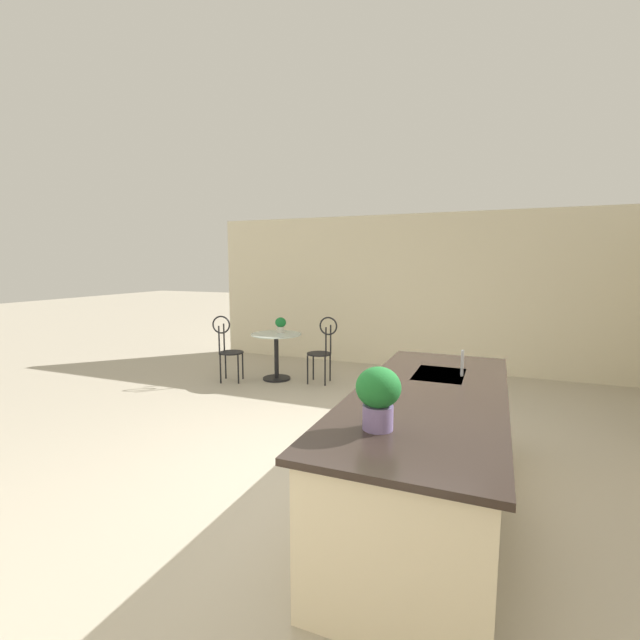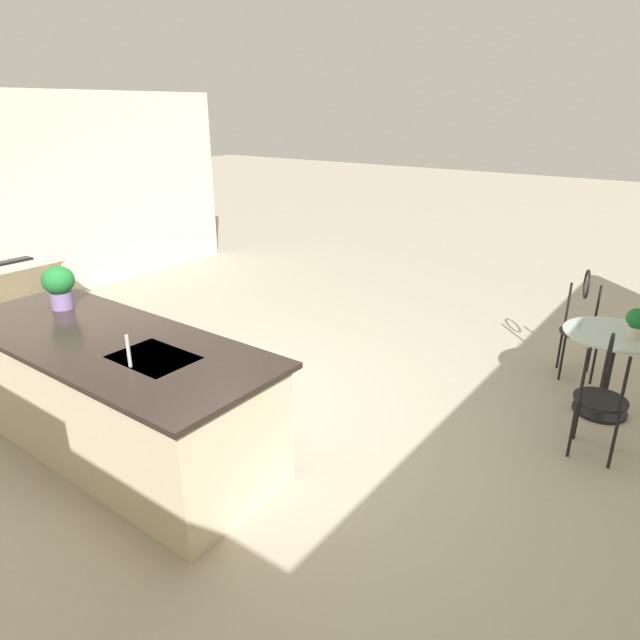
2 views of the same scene
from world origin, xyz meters
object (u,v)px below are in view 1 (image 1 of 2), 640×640
object	(u,v)px
potted_plant_counter_far	(378,394)
potted_plant_on_table	(281,324)
bistro_table	(276,352)
chair_by_island	(323,347)
chair_near_window	(228,345)

from	to	relation	value
potted_plant_counter_far	potted_plant_on_table	bearing A→B (deg)	-145.93
bistro_table	potted_plant_counter_far	size ratio (longest dim) A/B	2.23
chair_by_island	bistro_table	bearing A→B (deg)	-83.86
bistro_table	potted_plant_on_table	world-z (taller)	potted_plant_on_table
chair_near_window	chair_by_island	xyz separation A→B (m)	(-0.46, 1.42, 0.00)
chair_by_island	potted_plant_on_table	world-z (taller)	chair_by_island
chair_by_island	potted_plant_counter_far	xyz separation A→B (m)	(3.82, 1.87, 0.55)
chair_near_window	potted_plant_counter_far	size ratio (longest dim) A/B	2.91
potted_plant_on_table	chair_by_island	bearing A→B (deg)	85.60
bistro_table	potted_plant_on_table	distance (m)	0.46
chair_near_window	bistro_table	bearing A→B (deg)	119.99
chair_near_window	potted_plant_counter_far	xyz separation A→B (m)	(3.36, 3.29, 0.55)
potted_plant_on_table	potted_plant_counter_far	size ratio (longest dim) A/B	0.69
bistro_table	potted_plant_on_table	xyz separation A→B (m)	(-0.14, 0.01, 0.43)
bistro_table	potted_plant_counter_far	bearing A→B (deg)	35.15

